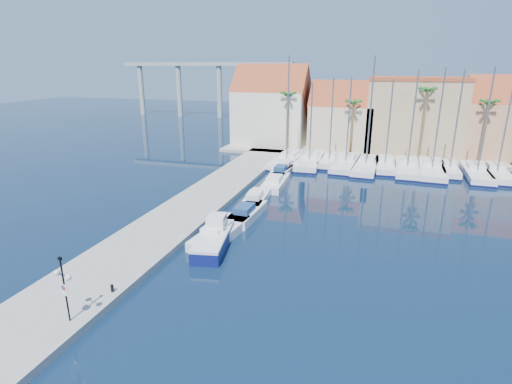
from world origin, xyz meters
The scene contains 33 objects.
ground centered at (0.00, 0.00, 0.00)m, with size 260.00×260.00×0.00m, color black.
quay_west centered at (-9.00, 13.50, 0.25)m, with size 6.00×77.00×0.50m, color gray.
shore_north centered at (10.00, 48.00, 0.25)m, with size 54.00×16.00×0.50m, color gray.
lamp_post centered at (-7.00, -5.55, 3.02)m, with size 1.28×0.57×3.84m.
bollard centered at (-6.60, -2.38, 0.74)m, with size 0.19×0.19×0.47m, color black.
fishing_boat centered at (-3.58, 6.31, 0.75)m, with size 3.24×6.68×2.24m.
motorboat_west_0 centered at (-3.77, 8.08, 0.51)m, with size 3.05×7.47×1.40m.
motorboat_west_1 centered at (-3.13, 13.02, 0.51)m, with size 2.29×6.40×1.40m.
motorboat_west_2 centered at (-3.51, 17.17, 0.51)m, with size 2.45×6.35×1.40m.
motorboat_west_3 centered at (-3.13, 23.76, 0.51)m, with size 2.48×7.04×1.40m.
motorboat_west_4 centered at (-3.62, 28.78, 0.51)m, with size 1.97×6.06×1.40m.
motorboat_west_5 centered at (-3.71, 31.99, 0.51)m, with size 2.87×7.33×1.40m.
motorboat_west_6 centered at (-3.87, 38.39, 0.51)m, with size 2.49×6.86×1.40m.
sailboat_0 centered at (-4.28, 35.47, 0.59)m, with size 3.83×11.70×14.98m.
sailboat_1 centered at (-1.14, 35.81, 0.55)m, with size 3.69×11.90×11.46m.
sailboat_2 centered at (1.61, 36.50, 0.61)m, with size 2.69×8.33×12.13m.
sailboat_3 centered at (4.03, 35.76, 0.57)m, with size 3.74×11.40×12.22m.
sailboat_4 centered at (6.77, 35.21, 0.59)m, with size 3.66×11.54×14.88m.
sailboat_5 centered at (9.20, 36.28, 0.59)m, with size 2.84×9.44×12.13m.
sailboat_6 centered at (12.09, 35.70, 0.58)m, with size 3.25×11.22×13.13m.
sailboat_7 centered at (15.17, 35.90, 0.57)m, with size 3.78×12.17×13.48m.
sailboat_8 centered at (17.35, 36.24, 0.64)m, with size 2.34×8.12×13.27m.
sailboat_9 centered at (20.44, 35.61, 0.59)m, with size 3.16×10.92×13.59m.
sailboat_10 centered at (22.80, 36.05, 0.57)m, with size 3.00×10.11×11.52m.
building_0 centered at (-10.00, 47.00, 6.52)m, with size 12.30×9.00×13.50m.
building_1 centered at (2.00, 47.00, 5.30)m, with size 10.30×8.00×11.00m.
building_2 centered at (13.00, 48.00, 6.26)m, with size 14.20×10.20×11.50m.
building_3 centered at (25.00, 47.00, 5.86)m, with size 10.30×8.00×12.00m.
palm_0 centered at (-6.00, 42.00, 9.08)m, with size 2.60×2.60×10.15m.
palm_1 centered at (4.00, 42.00, 8.14)m, with size 2.60×2.60×9.15m.
palm_2 centered at (14.00, 42.00, 10.02)m, with size 2.60×2.60×11.15m.
palm_3 centered at (22.00, 42.00, 8.61)m, with size 2.60×2.60×9.65m.
viaduct centered at (-39.07, 82.00, 10.25)m, with size 48.00×2.20×14.45m.
Camera 1 is at (8.16, -20.20, 13.73)m, focal length 28.00 mm.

